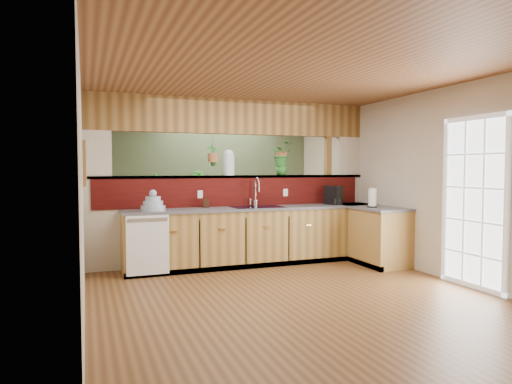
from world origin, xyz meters
name	(u,v)px	position (x,y,z in m)	size (l,w,h in m)	color
ground	(266,279)	(0.00, 0.00, 0.00)	(4.60, 7.00, 0.01)	brown
ceiling	(266,85)	(0.00, 0.00, 2.60)	(4.60, 7.00, 0.01)	brown
wall_back	(203,178)	(0.00, 3.50, 1.30)	(4.60, 0.02, 2.60)	beige
wall_front	(477,201)	(0.00, -3.50, 1.30)	(4.60, 0.02, 2.60)	beige
wall_left	(82,186)	(-2.30, 0.00, 1.30)	(0.02, 7.00, 2.60)	beige
wall_right	(407,182)	(2.30, 0.00, 1.30)	(0.02, 7.00, 2.60)	beige
pass_through_partition	(237,188)	(0.03, 1.35, 1.19)	(4.60, 0.21, 2.60)	beige
pass_through_ledge	(235,177)	(0.00, 1.35, 1.37)	(4.60, 0.21, 0.04)	brown
header_beam	(235,117)	(0.00, 1.35, 2.33)	(4.60, 0.15, 0.55)	brown
sage_backwall	(203,178)	(0.00, 3.48, 1.30)	(4.55, 0.02, 2.55)	#526444
countertop	(295,235)	(0.84, 0.87, 0.45)	(4.14, 1.52, 0.90)	olive
dishwasher	(148,245)	(-1.48, 0.66, 0.46)	(0.58, 0.03, 0.82)	white
navy_sink	(258,212)	(0.25, 0.98, 0.82)	(0.82, 0.50, 0.18)	black
french_door	(473,205)	(2.27, -1.30, 1.05)	(0.06, 1.02, 2.16)	white
framed_print	(85,164)	(-2.27, -0.80, 1.55)	(0.04, 0.35, 0.45)	olive
faucet	(256,191)	(0.28, 1.13, 1.15)	(0.20, 0.20, 0.46)	#B7B7B2
dish_stack	(153,204)	(-1.37, 0.90, 0.99)	(0.34, 0.34, 0.30)	#92A3BD
soap_dispenser	(206,201)	(-0.54, 1.13, 1.00)	(0.09, 0.09, 0.20)	#342013
coffee_maker	(334,196)	(1.61, 0.97, 1.04)	(0.17, 0.28, 0.31)	black
paper_towel	(372,198)	(1.88, 0.28, 1.04)	(0.15, 0.15, 0.31)	black
glass_jar	(229,163)	(-0.10, 1.35, 1.60)	(0.18, 0.18, 0.41)	silver
ledge_plant_right	(281,164)	(0.82, 1.35, 1.57)	(0.20, 0.20, 0.36)	#286925
hanging_plant_a	(213,149)	(-0.37, 1.35, 1.82)	(0.19, 0.16, 0.46)	brown
hanging_plant_b	(281,144)	(0.82, 1.35, 1.91)	(0.44, 0.41, 0.53)	brown
shelving_console	(186,219)	(-0.41, 3.25, 0.50)	(1.40, 0.37, 0.93)	black
shelf_plant_a	(156,184)	(-0.98, 3.25, 1.19)	(0.24, 0.16, 0.45)	#286925
shelf_plant_b	(198,183)	(-0.16, 3.25, 1.22)	(0.28, 0.28, 0.50)	#286925
floor_plant	(288,227)	(1.31, 2.14, 0.39)	(0.71, 0.61, 0.78)	#286925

